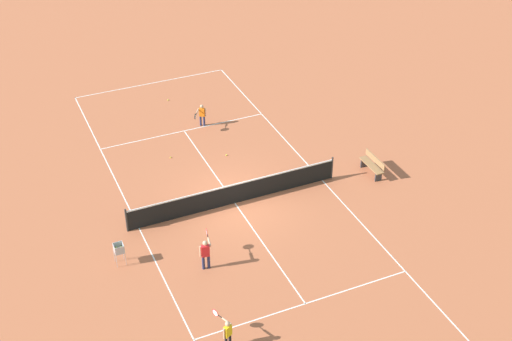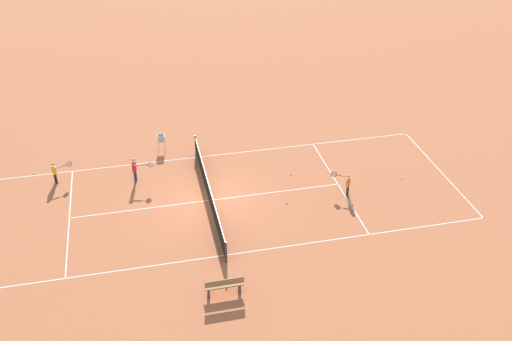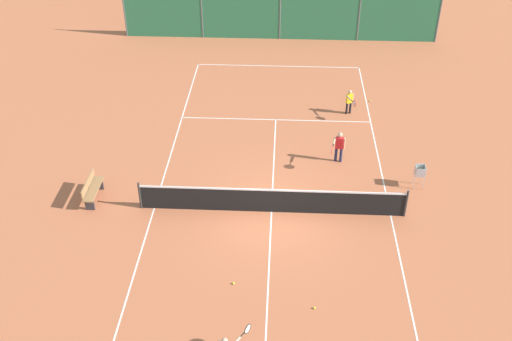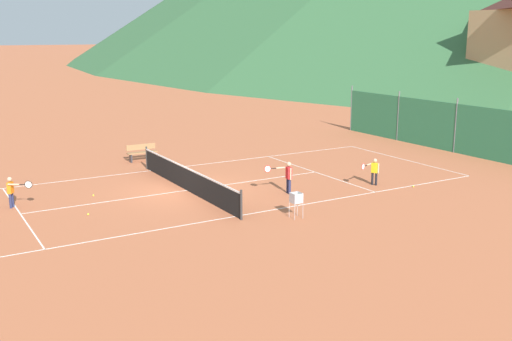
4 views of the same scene
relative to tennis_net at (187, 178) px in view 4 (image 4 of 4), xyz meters
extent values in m
plane|color=#B7603D|center=(0.00, 0.00, -0.50)|extent=(600.00, 600.00, 0.00)
cube|color=white|center=(0.00, 11.90, -0.50)|extent=(8.25, 0.05, 0.01)
cube|color=white|center=(-4.10, 0.00, -0.50)|extent=(0.05, 23.85, 0.01)
cube|color=white|center=(4.10, 0.00, -0.50)|extent=(0.05, 23.85, 0.01)
cube|color=white|center=(0.00, 6.40, -0.50)|extent=(8.20, 0.05, 0.01)
cube|color=white|center=(0.00, -6.40, -0.50)|extent=(8.20, 0.05, 0.01)
cube|color=white|center=(0.00, 0.00, -0.50)|extent=(0.05, 12.80, 0.01)
cylinder|color=#2D2D2D|center=(-4.55, 0.00, 0.03)|extent=(0.08, 0.08, 1.06)
cylinder|color=#2D2D2D|center=(4.55, 0.00, 0.03)|extent=(0.08, 0.08, 1.06)
cube|color=black|center=(0.00, 0.00, -0.04)|extent=(9.10, 0.02, 0.91)
cube|color=white|center=(0.00, 0.00, 0.43)|extent=(9.10, 0.04, 0.06)
cube|color=#2D754C|center=(0.00, 15.50, 0.80)|extent=(17.20, 0.04, 2.60)
cylinder|color=#59595E|center=(-8.60, 15.50, 0.95)|extent=(0.08, 0.08, 2.90)
cylinder|color=#59595E|center=(-4.30, 15.50, 0.95)|extent=(0.08, 0.08, 2.90)
cylinder|color=#59595E|center=(0.00, 15.50, 0.95)|extent=(0.08, 0.08, 2.90)
cylinder|color=#23284C|center=(2.59, 3.27, -0.20)|extent=(0.11, 0.11, 0.60)
cylinder|color=#23284C|center=(2.40, 3.31, -0.20)|extent=(0.11, 0.11, 0.60)
cube|color=red|center=(2.49, 3.29, 0.34)|extent=(0.32, 0.22, 0.47)
sphere|color=tan|center=(2.49, 3.29, 0.69)|extent=(0.19, 0.19, 0.19)
cylinder|color=tan|center=(2.68, 3.26, 0.34)|extent=(0.07, 0.07, 0.47)
cylinder|color=tan|center=(2.27, 3.10, 0.52)|extent=(0.16, 0.47, 0.07)
cylinder|color=black|center=(2.20, 2.77, 0.52)|extent=(0.07, 0.22, 0.03)
torus|color=red|center=(2.15, 2.52, 0.52)|extent=(0.08, 0.28, 0.28)
cylinder|color=silver|center=(2.15, 2.52, 0.52)|extent=(0.05, 0.25, 0.25)
cylinder|color=#23284C|center=(-1.07, -6.47, -0.23)|extent=(0.10, 0.10, 0.54)
cylinder|color=#23284C|center=(-0.92, -6.56, -0.23)|extent=(0.10, 0.10, 0.54)
cube|color=orange|center=(-0.99, -6.52, 0.25)|extent=(0.30, 0.26, 0.42)
sphere|color=tan|center=(-0.99, -6.52, 0.57)|extent=(0.17, 0.17, 0.17)
cylinder|color=tan|center=(-1.13, -6.43, 0.25)|extent=(0.06, 0.06, 0.42)
cylinder|color=tan|center=(-0.74, -6.43, 0.42)|extent=(0.27, 0.39, 0.06)
cylinder|color=black|center=(-0.58, -6.17, 0.42)|extent=(0.13, 0.18, 0.03)
torus|color=black|center=(-0.45, -5.97, 0.42)|extent=(0.17, 0.25, 0.28)
cylinder|color=silver|center=(-0.45, -5.97, 0.42)|extent=(0.14, 0.21, 0.25)
cylinder|color=black|center=(3.26, 7.17, -0.23)|extent=(0.09, 0.09, 0.53)
cylinder|color=black|center=(3.10, 7.10, -0.23)|extent=(0.09, 0.09, 0.53)
cube|color=yellow|center=(3.18, 7.14, 0.24)|extent=(0.29, 0.23, 0.41)
sphere|color=tan|center=(3.18, 7.14, 0.55)|extent=(0.16, 0.16, 0.16)
cylinder|color=tan|center=(3.33, 7.20, 0.24)|extent=(0.06, 0.06, 0.41)
cylinder|color=tan|center=(3.11, 6.88, 0.40)|extent=(0.21, 0.40, 0.06)
cylinder|color=black|center=(3.23, 6.61, 0.40)|extent=(0.10, 0.18, 0.03)
torus|color=red|center=(3.32, 6.39, 0.40)|extent=(0.13, 0.27, 0.28)
cylinder|color=silver|center=(3.32, 6.39, 0.40)|extent=(0.10, 0.23, 0.25)
sphere|color=#CCE033|center=(-1.04, -3.52, -0.47)|extent=(0.07, 0.07, 0.07)
sphere|color=#CCE033|center=(4.28, 8.30, -0.47)|extent=(0.07, 0.07, 0.07)
sphere|color=#CCE033|center=(1.35, -4.37, -0.47)|extent=(0.07, 0.07, 0.07)
cylinder|color=#B7B7BC|center=(5.13, 1.57, -0.22)|extent=(0.02, 0.02, 0.55)
cylinder|color=#B7B7BC|center=(5.47, 1.57, -0.22)|extent=(0.02, 0.02, 0.55)
cylinder|color=#B7B7BC|center=(5.13, 1.91, -0.22)|extent=(0.02, 0.02, 0.55)
cylinder|color=#B7B7BC|center=(5.47, 1.91, -0.22)|extent=(0.02, 0.02, 0.55)
cube|color=#B7B7BC|center=(5.30, 1.74, 0.06)|extent=(0.34, 0.34, 0.02)
cube|color=#B7B7BC|center=(5.30, 1.57, 0.22)|extent=(0.34, 0.02, 0.34)
cube|color=#B7B7BC|center=(5.30, 1.91, 0.22)|extent=(0.34, 0.02, 0.34)
cube|color=#B7B7BC|center=(5.13, 1.74, 0.22)|extent=(0.02, 0.34, 0.34)
cube|color=#B7B7BC|center=(5.47, 1.74, 0.22)|extent=(0.02, 0.34, 0.34)
sphere|color=#CCE033|center=(5.22, 1.79, 0.10)|extent=(0.07, 0.07, 0.07)
sphere|color=#CCE033|center=(5.22, 1.62, 0.10)|extent=(0.07, 0.07, 0.07)
sphere|color=#CCE033|center=(5.21, 1.78, 0.10)|extent=(0.07, 0.07, 0.07)
sphere|color=#CCE033|center=(5.35, 1.69, 0.10)|extent=(0.07, 0.07, 0.07)
sphere|color=#CCE033|center=(5.27, 1.79, 0.10)|extent=(0.07, 0.07, 0.07)
sphere|color=#CCE033|center=(5.21, 1.87, 0.10)|extent=(0.07, 0.07, 0.07)
sphere|color=#CCE033|center=(5.20, 1.62, 0.16)|extent=(0.07, 0.07, 0.07)
sphere|color=#CCE033|center=(5.35, 1.73, 0.16)|extent=(0.07, 0.07, 0.07)
sphere|color=#CCE033|center=(5.19, 1.73, 0.16)|extent=(0.07, 0.07, 0.07)
sphere|color=#CCE033|center=(5.34, 1.88, 0.16)|extent=(0.07, 0.07, 0.07)
sphere|color=#CCE033|center=(5.38, 1.61, 0.16)|extent=(0.07, 0.07, 0.07)
sphere|color=#CCE033|center=(5.31, 1.76, 0.16)|extent=(0.07, 0.07, 0.07)
sphere|color=#CCE033|center=(5.17, 1.82, 0.21)|extent=(0.07, 0.07, 0.07)
sphere|color=#CCE033|center=(5.19, 1.77, 0.21)|extent=(0.07, 0.07, 0.07)
cube|color=olive|center=(-6.30, 0.41, -0.06)|extent=(0.36, 1.50, 0.05)
cube|color=olive|center=(-6.46, 0.41, 0.20)|extent=(0.04, 1.50, 0.28)
cube|color=#333338|center=(-6.30, 1.01, -0.28)|extent=(0.32, 0.06, 0.44)
cube|color=#333338|center=(-6.30, -0.19, -0.28)|extent=(0.32, 0.06, 0.44)
camera|label=1|loc=(8.81, 22.05, 17.08)|focal=50.00mm
camera|label=2|loc=(-23.14, 2.94, 15.65)|focal=42.00mm
camera|label=3|loc=(0.27, -16.24, 12.47)|focal=42.00mm
camera|label=4|loc=(21.64, -9.47, 5.75)|focal=42.00mm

